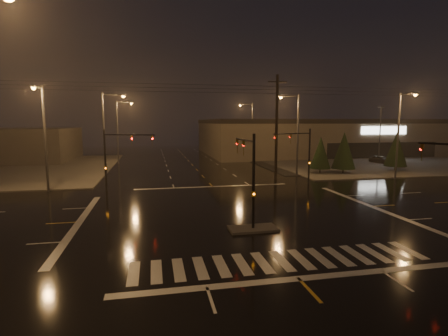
# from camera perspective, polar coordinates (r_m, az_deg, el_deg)

# --- Properties ---
(ground) EXTENTS (140.00, 140.00, 0.00)m
(ground) POSITION_cam_1_polar(r_m,az_deg,el_deg) (25.94, 2.26, -7.44)
(ground) COLOR black
(ground) RESTS_ON ground
(sidewalk_ne) EXTENTS (36.00, 36.00, 0.12)m
(sidewalk_ne) POSITION_cam_1_polar(r_m,az_deg,el_deg) (65.52, 21.86, 1.18)
(sidewalk_ne) COLOR #4B4843
(sidewalk_ne) RESTS_ON ground
(median_island) EXTENTS (3.00, 1.60, 0.15)m
(median_island) POSITION_cam_1_polar(r_m,az_deg,el_deg) (22.21, 4.76, -9.85)
(median_island) COLOR #4B4843
(median_island) RESTS_ON ground
(crosswalk) EXTENTS (15.00, 2.60, 0.01)m
(crosswalk) POSITION_cam_1_polar(r_m,az_deg,el_deg) (17.78, 9.43, -14.70)
(crosswalk) COLOR beige
(crosswalk) RESTS_ON ground
(stop_bar_near) EXTENTS (16.00, 0.50, 0.01)m
(stop_bar_near) POSITION_cam_1_polar(r_m,az_deg,el_deg) (16.09, 12.10, -17.24)
(stop_bar_near) COLOR beige
(stop_bar_near) RESTS_ON ground
(stop_bar_far) EXTENTS (16.00, 0.50, 0.01)m
(stop_bar_far) POSITION_cam_1_polar(r_m,az_deg,el_deg) (36.46, -1.87, -3.05)
(stop_bar_far) COLOR beige
(stop_bar_far) RESTS_ON ground
(parking_lot) EXTENTS (50.00, 24.00, 0.08)m
(parking_lot) POSITION_cam_1_polar(r_m,az_deg,el_deg) (66.82, 26.39, 1.03)
(parking_lot) COLOR black
(parking_lot) RESTS_ON ground
(retail_building) EXTENTS (60.20, 28.30, 7.20)m
(retail_building) POSITION_cam_1_polar(r_m,az_deg,el_deg) (81.46, 18.76, 5.13)
(retail_building) COLOR #706350
(retail_building) RESTS_ON ground
(signal_mast_median) EXTENTS (0.25, 4.59, 6.00)m
(signal_mast_median) POSITION_cam_1_polar(r_m,az_deg,el_deg) (22.29, 4.19, -0.09)
(signal_mast_median) COLOR black
(signal_mast_median) RESTS_ON ground
(signal_mast_ne) EXTENTS (4.84, 1.86, 6.00)m
(signal_mast_ne) POSITION_cam_1_polar(r_m,az_deg,el_deg) (37.91, 12.65, 2.95)
(signal_mast_ne) COLOR black
(signal_mast_ne) RESTS_ON ground
(signal_mast_nw) EXTENTS (4.84, 1.86, 6.00)m
(signal_mast_nw) POSITION_cam_1_polar(r_m,az_deg,el_deg) (34.76, -17.29, 2.40)
(signal_mast_nw) COLOR black
(signal_mast_nw) RESTS_ON ground
(streetlight_1) EXTENTS (2.77, 0.32, 10.00)m
(streetlight_1) POSITION_cam_1_polar(r_m,az_deg,el_deg) (42.66, -18.63, 5.94)
(streetlight_1) COLOR #38383A
(streetlight_1) RESTS_ON ground
(streetlight_2) EXTENTS (2.77, 0.32, 10.00)m
(streetlight_2) POSITION_cam_1_polar(r_m,az_deg,el_deg) (58.57, -16.73, 6.34)
(streetlight_2) COLOR #38383A
(streetlight_2) RESTS_ON ground
(streetlight_3) EXTENTS (2.77, 0.32, 10.00)m
(streetlight_3) POSITION_cam_1_polar(r_m,az_deg,el_deg) (43.85, 11.60, 6.21)
(streetlight_3) COLOR #38383A
(streetlight_3) RESTS_ON ground
(streetlight_4) EXTENTS (2.77, 0.32, 10.00)m
(streetlight_4) POSITION_cam_1_polar(r_m,az_deg,el_deg) (62.74, 4.38, 6.70)
(streetlight_4) COLOR #38383A
(streetlight_4) RESTS_ON ground
(streetlight_5) EXTENTS (0.32, 2.77, 10.00)m
(streetlight_5) POSITION_cam_1_polar(r_m,az_deg,el_deg) (36.90, -27.39, 5.30)
(streetlight_5) COLOR #38383A
(streetlight_5) RESTS_ON ground
(streetlight_6) EXTENTS (0.32, 2.77, 10.00)m
(streetlight_6) POSITION_cam_1_polar(r_m,az_deg,el_deg) (45.24, 26.84, 5.59)
(streetlight_6) COLOR #38383A
(streetlight_6) RESTS_ON ground
(utility_pole_1) EXTENTS (2.20, 0.32, 12.00)m
(utility_pole_1) POSITION_cam_1_polar(r_m,az_deg,el_deg) (40.82, 8.58, 6.65)
(utility_pole_1) COLOR black
(utility_pole_1) RESTS_ON ground
(conifer_0) EXTENTS (2.63, 2.63, 4.81)m
(conifer_0) POSITION_cam_1_polar(r_m,az_deg,el_deg) (46.92, 15.49, 2.43)
(conifer_0) COLOR black
(conifer_0) RESTS_ON ground
(conifer_1) EXTENTS (3.03, 3.03, 5.43)m
(conifer_1) POSITION_cam_1_polar(r_m,az_deg,el_deg) (47.63, 18.99, 2.75)
(conifer_1) COLOR black
(conifer_1) RESTS_ON ground
(conifer_2) EXTENTS (2.99, 2.99, 5.38)m
(conifer_2) POSITION_cam_1_polar(r_m,az_deg,el_deg) (53.07, 26.28, 2.80)
(conifer_2) COLOR black
(conifer_2) RESTS_ON ground
(car_parked) EXTENTS (2.41, 4.10, 1.31)m
(car_parked) POSITION_cam_1_polar(r_m,az_deg,el_deg) (62.06, 24.18, 1.28)
(car_parked) COLOR black
(car_parked) RESTS_ON ground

